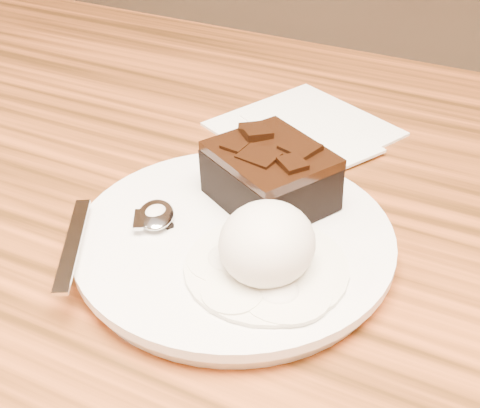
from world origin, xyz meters
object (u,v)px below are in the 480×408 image
at_px(ice_cream_scoop, 267,243).
at_px(spoon, 156,216).
at_px(napkin, 304,128).
at_px(plate, 234,243).
at_px(brownie, 270,180).

distance_m(ice_cream_scoop, spoon, 0.10).
relative_size(spoon, napkin, 1.07).
bearing_deg(napkin, ice_cream_scoop, -74.65).
relative_size(plate, brownie, 2.76).
height_order(brownie, napkin, brownie).
xyz_separation_m(plate, ice_cream_scoop, (0.04, -0.03, 0.03)).
xyz_separation_m(brownie, napkin, (-0.03, 0.16, -0.04)).
distance_m(brownie, ice_cream_scoop, 0.08).
bearing_deg(brownie, napkin, 101.40).
relative_size(brownie, napkin, 0.58).
height_order(brownie, ice_cream_scoop, ice_cream_scoop).
bearing_deg(spoon, plate, -16.52).
distance_m(plate, napkin, 0.21).
bearing_deg(napkin, spoon, -99.10).
xyz_separation_m(ice_cream_scoop, napkin, (-0.06, 0.23, -0.04)).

